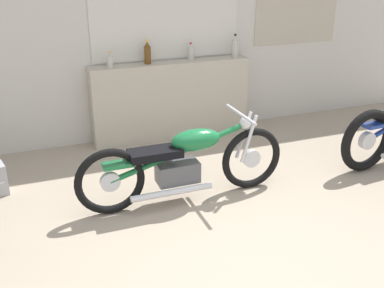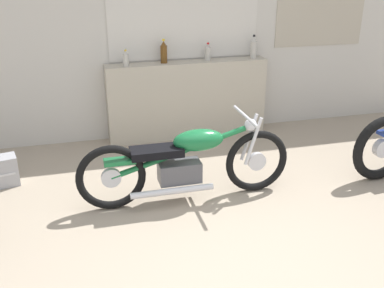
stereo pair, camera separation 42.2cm
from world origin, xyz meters
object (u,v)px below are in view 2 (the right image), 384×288
Objects in this scene: bottle_leftmost at (126,59)px; bottle_right_center at (253,48)px; bottle_center at (208,53)px; bottle_left_center at (164,52)px; motorcycle_green at (186,162)px.

bottle_right_center is at bearing 1.19° from bottle_leftmost.
bottle_left_center is at bearing -179.06° from bottle_center.
motorcycle_green is (-0.15, -1.77, -0.76)m from bottle_left_center.
bottle_leftmost is 1.74m from bottle_right_center.
bottle_leftmost is 0.51m from bottle_left_center.
bottle_left_center reaches higher than bottle_leftmost.
bottle_leftmost reaches higher than motorcycle_green.
bottle_right_center reaches higher than bottle_left_center.
bottle_center is 0.74× the size of bottle_right_center.
bottle_center is (1.10, 0.07, 0.01)m from bottle_leftmost.
bottle_leftmost is at bearing -176.46° from bottle_center.
bottle_leftmost is 0.66× the size of bottle_right_center.
bottle_left_center is 0.60m from bottle_center.
bottle_right_center is 2.35m from motorcycle_green.
bottle_left_center reaches higher than motorcycle_green.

